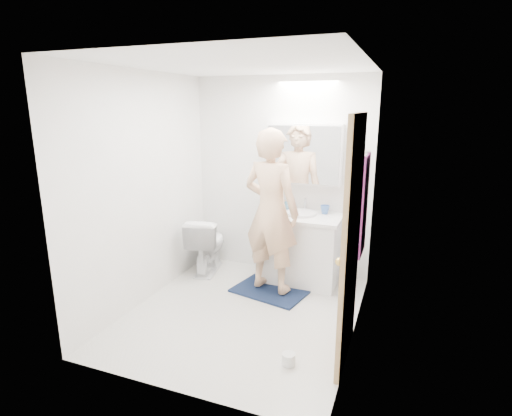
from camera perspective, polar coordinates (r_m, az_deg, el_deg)
The scene contains 23 objects.
floor at distance 4.24m, azimuth -1.90°, elevation -14.62°, with size 2.50×2.50×0.00m, color silver.
ceiling at distance 3.73m, azimuth -2.21°, elevation 19.65°, with size 2.50×2.50×0.00m, color white.
wall_back at distance 4.96m, azimuth 3.59°, elevation 4.38°, with size 2.50×2.50×0.00m, color white.
wall_front at distance 2.75m, azimuth -12.26°, elevation -4.07°, with size 2.50×2.50×0.00m, color white.
wall_left at distance 4.35m, azimuth -15.52°, elevation 2.49°, with size 2.50×2.50×0.00m, color white.
wall_right at distance 3.54m, azimuth 14.58°, elevation -0.07°, with size 2.50×2.50×0.00m, color white.
vanity_cabinet at distance 4.82m, azimuth 6.13°, elevation -5.95°, with size 0.90×0.55×0.78m, color white.
countertop at distance 4.70m, azimuth 6.26°, elevation -1.25°, with size 0.95×0.58×0.04m, color white.
sink_basin at distance 4.72m, azimuth 6.36°, elevation -0.74°, with size 0.36×0.36×0.03m, color silver.
faucet at distance 4.88m, azimuth 6.95°, elevation 0.53°, with size 0.02×0.02×0.16m, color #B7B7BB.
medicine_cabinet at distance 4.77m, azimuth 6.84°, elevation 7.55°, with size 0.88×0.14×0.70m, color white.
mirror_panel at distance 4.70m, azimuth 6.61°, elevation 7.45°, with size 0.84×0.01×0.66m, color silver.
toilet at distance 5.13m, azimuth -6.95°, elevation -5.08°, with size 0.40×0.70×0.72m, color white.
bath_rug at distance 4.68m, azimuth 2.04°, elevation -11.57°, with size 0.80×0.55×0.02m, color #14233F.
person at distance 4.35m, azimuth 2.15°, elevation -0.49°, with size 0.65×0.43×1.79m, color #E1B087.
door at distance 3.27m, azimuth 13.29°, elevation -4.86°, with size 0.04×0.80×2.00m, color tan.
door_knob at distance 3.01m, azimuth 11.68°, elevation -7.46°, with size 0.06×0.06×0.06m, color gold.
towel at distance 4.10m, azimuth 15.09°, elevation 0.38°, with size 0.02×0.42×1.00m, color #1A1440.
towel_hook at distance 4.01m, azimuth 15.38°, elevation 7.62°, with size 0.02×0.02×0.07m, color silver.
soap_bottle_a at distance 4.88m, azimuth 3.46°, elevation 1.04°, with size 0.09×0.09×0.23m, color #BEBF7B.
soap_bottle_b at distance 4.89m, azimuth 4.58°, elevation 0.59°, with size 0.07×0.07×0.15m, color #548CB5.
toothbrush_cup at distance 4.78m, azimuth 9.71°, elevation -0.23°, with size 0.11×0.11×0.10m, color #3C69B6.
toilet_paper_roll at distance 3.51m, azimuth 4.62°, elevation -20.51°, with size 0.11×0.11×0.10m, color silver.
Camera 1 is at (1.45, -3.42, 2.05)m, focal length 28.30 mm.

